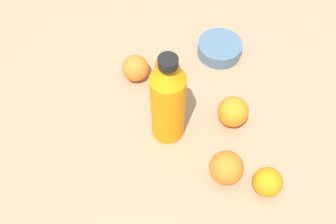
# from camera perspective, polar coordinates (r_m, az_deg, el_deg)

# --- Properties ---
(ground_plane) EXTENTS (2.40, 2.40, 0.00)m
(ground_plane) POSITION_cam_1_polar(r_m,az_deg,el_deg) (1.00, 0.49, -5.04)
(ground_plane) COLOR #9E7F60
(water_bottle) EXTENTS (0.08, 0.08, 0.26)m
(water_bottle) POSITION_cam_1_polar(r_m,az_deg,el_deg) (0.93, 0.00, 1.52)
(water_bottle) COLOR orange
(water_bottle) RESTS_ON ground_plane
(orange_0) EXTENTS (0.08, 0.08, 0.08)m
(orange_0) POSITION_cam_1_polar(r_m,az_deg,el_deg) (0.95, 7.84, -7.42)
(orange_0) COLOR orange
(orange_0) RESTS_ON ground_plane
(orange_1) EXTENTS (0.07, 0.07, 0.07)m
(orange_1) POSITION_cam_1_polar(r_m,az_deg,el_deg) (1.10, -4.38, 5.87)
(orange_1) COLOR orange
(orange_1) RESTS_ON ground_plane
(orange_2) EXTENTS (0.07, 0.07, 0.07)m
(orange_2) POSITION_cam_1_polar(r_m,az_deg,el_deg) (0.95, 13.22, -9.12)
(orange_2) COLOR orange
(orange_2) RESTS_ON ground_plane
(orange_3) EXTENTS (0.06, 0.06, 0.06)m
(orange_3) POSITION_cam_1_polar(r_m,az_deg,el_deg) (1.11, -0.17, 6.19)
(orange_3) COLOR orange
(orange_3) RESTS_ON ground_plane
(orange_4) EXTENTS (0.07, 0.07, 0.07)m
(orange_4) POSITION_cam_1_polar(r_m,az_deg,el_deg) (1.03, 8.72, 0.04)
(orange_4) COLOR orange
(orange_4) RESTS_ON ground_plane
(ceramic_bowl) EXTENTS (0.12, 0.12, 0.04)m
(ceramic_bowl) POSITION_cam_1_polar(r_m,az_deg,el_deg) (1.17, 6.94, 8.46)
(ceramic_bowl) COLOR slate
(ceramic_bowl) RESTS_ON ground_plane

